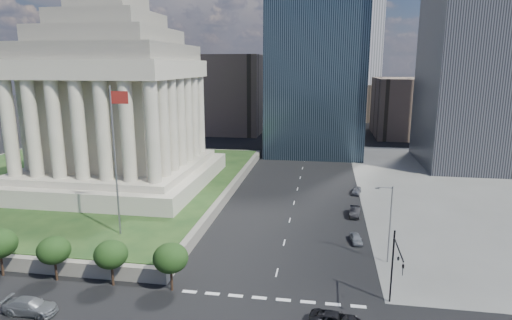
% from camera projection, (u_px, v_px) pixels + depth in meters
% --- Properties ---
extents(ground, '(500.00, 500.00, 0.00)m').
position_uv_depth(ground, '(308.00, 148.00, 128.48)').
color(ground, black).
rests_on(ground, ground).
extents(plaza_terrace, '(66.00, 70.00, 1.80)m').
position_uv_depth(plaza_terrace, '(75.00, 183.00, 87.28)').
color(plaza_terrace, slate).
rests_on(plaza_terrace, ground).
extents(plaza_lawn, '(64.00, 68.00, 0.10)m').
position_uv_depth(plaza_lawn, '(75.00, 178.00, 87.07)').
color(plaza_lawn, '#193716').
rests_on(plaza_lawn, plaza_terrace).
extents(war_memorial, '(34.00, 34.00, 39.00)m').
position_uv_depth(war_memorial, '(113.00, 82.00, 79.15)').
color(war_memorial, '#ABA68F').
rests_on(war_memorial, plaza_lawn).
extents(flagpole, '(2.52, 0.24, 20.00)m').
position_uv_depth(flagpole, '(116.00, 153.00, 55.90)').
color(flagpole, slate).
rests_on(flagpole, plaza_lawn).
extents(midrise_glass, '(26.00, 26.00, 60.00)m').
position_uv_depth(midrise_glass, '(317.00, 44.00, 116.83)').
color(midrise_glass, black).
rests_on(midrise_glass, ground).
extents(building_filler_ne, '(20.00, 30.00, 20.00)m').
position_uv_depth(building_filler_ne, '(404.00, 107.00, 150.12)').
color(building_filler_ne, brown).
rests_on(building_filler_ne, ground).
extents(building_filler_nw, '(24.00, 30.00, 28.00)m').
position_uv_depth(building_filler_nw, '(231.00, 94.00, 159.10)').
color(building_filler_nw, brown).
rests_on(building_filler_nw, ground).
extents(traffic_signal_ne, '(0.30, 5.74, 8.00)m').
position_uv_depth(traffic_signal_ne, '(396.00, 263.00, 42.24)').
color(traffic_signal_ne, black).
rests_on(traffic_signal_ne, ground).
extents(street_lamp_north, '(2.13, 0.22, 10.00)m').
position_uv_depth(street_lamp_north, '(389.00, 220.00, 52.90)').
color(street_lamp_north, slate).
rests_on(street_lamp_north, ground).
extents(pickup_truck, '(3.03, 5.39, 1.42)m').
position_uv_depth(pickup_truck, '(336.00, 320.00, 40.56)').
color(pickup_truck, black).
rests_on(pickup_truck, ground).
extents(suv_grey, '(5.45, 2.24, 1.58)m').
position_uv_depth(suv_grey, '(30.00, 306.00, 42.84)').
color(suv_grey, slate).
rests_on(suv_grey, ground).
extents(parked_sedan_near, '(3.75, 1.86, 1.23)m').
position_uv_depth(parked_sedan_near, '(356.00, 238.00, 60.00)').
color(parked_sedan_near, gray).
rests_on(parked_sedan_near, ground).
extents(parked_sedan_mid, '(2.10, 4.81, 1.54)m').
position_uv_depth(parked_sedan_mid, '(355.00, 212.00, 70.56)').
color(parked_sedan_mid, black).
rests_on(parked_sedan_mid, ground).
extents(parked_sedan_far, '(2.25, 4.20, 1.36)m').
position_uv_depth(parked_sedan_far, '(356.00, 190.00, 82.81)').
color(parked_sedan_far, '#5A5B61').
rests_on(parked_sedan_far, ground).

